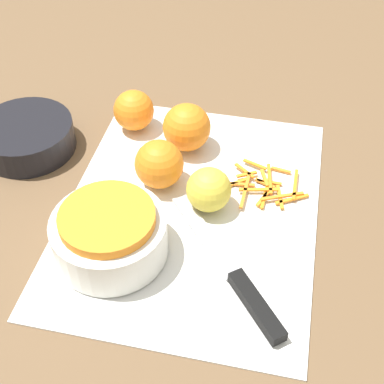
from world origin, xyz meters
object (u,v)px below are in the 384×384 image
at_px(knife, 243,287).
at_px(bowl_speckled, 109,234).
at_px(bowl_dark, 27,136).
at_px(orange_right, 159,164).
at_px(lemon, 209,190).
at_px(orange_left, 187,127).
at_px(orange_back, 134,110).

bearing_deg(knife, bowl_speckled, 42.69).
relative_size(bowl_dark, orange_right, 2.09).
relative_size(bowl_speckled, lemon, 2.33).
relative_size(bowl_dark, knife, 0.69).
bearing_deg(bowl_speckled, knife, -98.26).
xyz_separation_m(orange_right, lemon, (-0.03, -0.08, -0.00)).
xyz_separation_m(bowl_speckled, orange_left, (0.23, -0.05, 0.00)).
bearing_deg(lemon, orange_left, 25.52).
bearing_deg(lemon, bowl_speckled, 134.61).
bearing_deg(bowl_speckled, lemon, -45.39).
bearing_deg(bowl_speckled, orange_left, -12.37).
bearing_deg(orange_right, bowl_speckled, 168.15).
bearing_deg(orange_left, knife, -153.60).
bearing_deg(orange_back, knife, -142.23).
xyz_separation_m(bowl_dark, lemon, (-0.07, -0.31, 0.01)).
height_order(bowl_dark, lemon, lemon).
bearing_deg(orange_back, bowl_dark, 118.01).
relative_size(bowl_dark, orange_back, 2.27).
distance_m(bowl_dark, orange_right, 0.24).
distance_m(bowl_speckled, lemon, 0.16).
bearing_deg(orange_back, bowl_speckled, -170.23).
distance_m(orange_left, orange_right, 0.09).
relative_size(bowl_dark, lemon, 2.36).
bearing_deg(knife, bowl_dark, 22.38).
bearing_deg(bowl_dark, bowl_speckled, -132.00).
height_order(orange_right, lemon, orange_right).
xyz_separation_m(bowl_speckled, orange_right, (0.14, -0.03, 0.00)).
bearing_deg(bowl_dark, orange_right, -99.75).
distance_m(bowl_speckled, knife, 0.18).
height_order(bowl_speckled, bowl_dark, bowl_speckled).
height_order(knife, orange_right, orange_right).
relative_size(orange_left, orange_back, 1.14).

